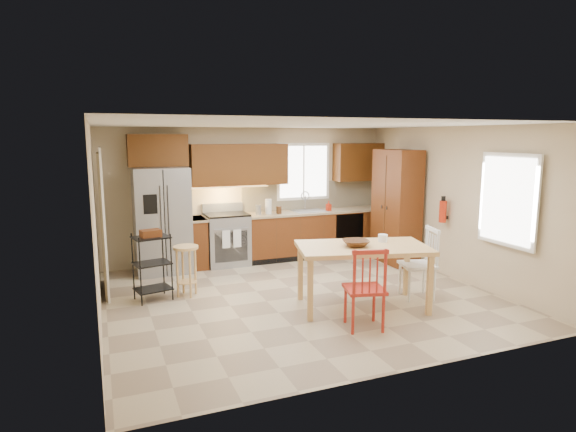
% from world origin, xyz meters
% --- Properties ---
extents(floor, '(5.50, 5.50, 0.00)m').
position_xyz_m(floor, '(0.00, 0.00, 0.00)').
color(floor, tan).
rests_on(floor, ground).
extents(ceiling, '(5.50, 5.00, 0.02)m').
position_xyz_m(ceiling, '(0.00, 0.00, 2.50)').
color(ceiling, silver).
rests_on(ceiling, ground).
extents(wall_back, '(5.50, 0.02, 2.50)m').
position_xyz_m(wall_back, '(0.00, 2.50, 1.25)').
color(wall_back, '#CCB793').
rests_on(wall_back, ground).
extents(wall_front, '(5.50, 0.02, 2.50)m').
position_xyz_m(wall_front, '(0.00, -2.50, 1.25)').
color(wall_front, '#CCB793').
rests_on(wall_front, ground).
extents(wall_left, '(0.02, 5.00, 2.50)m').
position_xyz_m(wall_left, '(-2.75, 0.00, 1.25)').
color(wall_left, '#CCB793').
rests_on(wall_left, ground).
extents(wall_right, '(0.02, 5.00, 2.50)m').
position_xyz_m(wall_right, '(2.75, 0.00, 1.25)').
color(wall_right, '#CCB793').
rests_on(wall_right, ground).
extents(refrigerator, '(0.92, 0.75, 1.82)m').
position_xyz_m(refrigerator, '(-1.70, 2.12, 0.91)').
color(refrigerator, gray).
rests_on(refrigerator, floor).
extents(range_stove, '(0.76, 0.63, 0.92)m').
position_xyz_m(range_stove, '(-0.55, 2.19, 0.46)').
color(range_stove, gray).
rests_on(range_stove, floor).
extents(base_cabinet_narrow, '(0.30, 0.60, 0.90)m').
position_xyz_m(base_cabinet_narrow, '(-1.10, 2.20, 0.45)').
color(base_cabinet_narrow, '#582710').
rests_on(base_cabinet_narrow, floor).
extents(base_cabinet_run, '(2.92, 0.60, 0.90)m').
position_xyz_m(base_cabinet_run, '(1.29, 2.20, 0.45)').
color(base_cabinet_run, '#582710').
rests_on(base_cabinet_run, floor).
extents(dishwasher, '(0.60, 0.02, 0.78)m').
position_xyz_m(dishwasher, '(1.85, 1.91, 0.45)').
color(dishwasher, black).
rests_on(dishwasher, floor).
extents(backsplash, '(2.92, 0.03, 0.55)m').
position_xyz_m(backsplash, '(1.29, 2.48, 1.18)').
color(backsplash, beige).
rests_on(backsplash, wall_back).
extents(upper_over_fridge, '(1.00, 0.35, 0.55)m').
position_xyz_m(upper_over_fridge, '(-1.70, 2.33, 2.10)').
color(upper_over_fridge, '#542C0E').
rests_on(upper_over_fridge, wall_back).
extents(upper_left_block, '(1.80, 0.35, 0.75)m').
position_xyz_m(upper_left_block, '(-0.25, 2.33, 1.83)').
color(upper_left_block, '#542C0E').
rests_on(upper_left_block, wall_back).
extents(upper_right_block, '(1.00, 0.35, 0.75)m').
position_xyz_m(upper_right_block, '(2.25, 2.33, 1.83)').
color(upper_right_block, '#542C0E').
rests_on(upper_right_block, wall_back).
extents(window_back, '(1.12, 0.04, 1.12)m').
position_xyz_m(window_back, '(1.10, 2.48, 1.65)').
color(window_back, white).
rests_on(window_back, wall_back).
extents(sink, '(0.62, 0.46, 0.16)m').
position_xyz_m(sink, '(1.10, 2.20, 0.86)').
color(sink, gray).
rests_on(sink, base_cabinet_run).
extents(undercab_glow, '(1.60, 0.30, 0.01)m').
position_xyz_m(undercab_glow, '(-0.55, 2.30, 1.43)').
color(undercab_glow, '#FFBF66').
rests_on(undercab_glow, wall_back).
extents(soap_bottle, '(0.09, 0.09, 0.19)m').
position_xyz_m(soap_bottle, '(1.48, 2.10, 1.00)').
color(soap_bottle, '#B7230C').
rests_on(soap_bottle, base_cabinet_run).
extents(paper_towel, '(0.12, 0.12, 0.28)m').
position_xyz_m(paper_towel, '(0.25, 2.15, 1.04)').
color(paper_towel, silver).
rests_on(paper_towel, base_cabinet_run).
extents(canister_steel, '(0.11, 0.11, 0.18)m').
position_xyz_m(canister_steel, '(0.05, 2.15, 0.99)').
color(canister_steel, gray).
rests_on(canister_steel, base_cabinet_run).
extents(canister_wood, '(0.10, 0.10, 0.14)m').
position_xyz_m(canister_wood, '(0.45, 2.12, 0.97)').
color(canister_wood, '#4E2E15').
rests_on(canister_wood, base_cabinet_run).
extents(pantry, '(0.50, 0.95, 2.10)m').
position_xyz_m(pantry, '(2.43, 1.20, 1.05)').
color(pantry, '#582710').
rests_on(pantry, floor).
extents(fire_extinguisher, '(0.12, 0.12, 0.36)m').
position_xyz_m(fire_extinguisher, '(2.63, 0.15, 1.10)').
color(fire_extinguisher, '#B7230C').
rests_on(fire_extinguisher, wall_right).
extents(window_right, '(0.04, 1.02, 1.32)m').
position_xyz_m(window_right, '(2.68, -1.15, 1.45)').
color(window_right, white).
rests_on(window_right, wall_right).
extents(doorway, '(0.04, 0.95, 2.10)m').
position_xyz_m(doorway, '(-2.67, 1.30, 1.05)').
color(doorway, '#8C7A59').
rests_on(doorway, wall_left).
extents(dining_table, '(1.94, 1.39, 0.85)m').
position_xyz_m(dining_table, '(0.61, -0.70, 0.43)').
color(dining_table, tan).
rests_on(dining_table, floor).
extents(chair_red, '(0.59, 0.59, 1.03)m').
position_xyz_m(chair_red, '(0.26, -1.35, 0.51)').
color(chair_red, '#A82519').
rests_on(chair_red, floor).
extents(chair_white, '(0.59, 0.59, 1.03)m').
position_xyz_m(chair_white, '(1.56, -0.65, 0.51)').
color(chair_white, silver).
rests_on(chair_white, floor).
extents(table_bowl, '(0.43, 0.43, 0.09)m').
position_xyz_m(table_bowl, '(0.50, -0.70, 0.87)').
color(table_bowl, '#4E2E15').
rests_on(table_bowl, dining_table).
extents(table_jar, '(0.18, 0.18, 0.17)m').
position_xyz_m(table_jar, '(1.00, -0.59, 0.90)').
color(table_jar, silver).
rests_on(table_jar, dining_table).
extents(bar_stool, '(0.48, 0.48, 0.75)m').
position_xyz_m(bar_stool, '(-1.55, 0.67, 0.38)').
color(bar_stool, tan).
rests_on(bar_stool, floor).
extents(utility_cart, '(0.56, 0.48, 0.98)m').
position_xyz_m(utility_cart, '(-2.04, 0.67, 0.49)').
color(utility_cart, black).
rests_on(utility_cart, floor).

